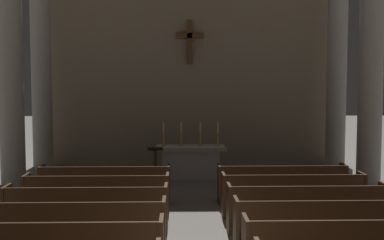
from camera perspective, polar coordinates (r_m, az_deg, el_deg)
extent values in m
cube|color=#422B19|center=(7.07, -16.81, -13.86)|extent=(3.03, 0.05, 0.50)
cube|color=#422B19|center=(8.42, -14.26, -12.83)|extent=(3.03, 0.40, 0.05)
cube|color=#422B19|center=(8.14, -14.65, -11.43)|extent=(3.03, 0.05, 0.50)
cube|color=#422B19|center=(8.66, -13.96, -13.92)|extent=(3.03, 0.04, 0.40)
cube|color=#422B19|center=(8.20, -3.43, -12.83)|extent=(0.06, 0.50, 0.95)
cube|color=#422B19|center=(9.50, -12.71, -10.85)|extent=(3.03, 0.40, 0.05)
cube|color=#422B19|center=(9.22, -13.01, -9.56)|extent=(3.03, 0.05, 0.50)
cube|color=#422B19|center=(9.73, -12.48, -11.86)|extent=(3.03, 0.04, 0.40)
cube|color=#422B19|center=(9.30, -3.19, -10.77)|extent=(0.06, 0.50, 0.95)
cube|color=#422B19|center=(9.88, -21.70, -10.16)|extent=(0.06, 0.50, 0.95)
cube|color=#422B19|center=(10.59, -11.50, -9.27)|extent=(3.03, 0.40, 0.05)
cube|color=#422B19|center=(10.32, -11.74, -8.07)|extent=(3.03, 0.05, 0.50)
cube|color=#422B19|center=(10.82, -11.31, -10.21)|extent=(3.03, 0.04, 0.40)
cube|color=#422B19|center=(10.41, -3.01, -9.15)|extent=(0.06, 0.50, 0.95)
cube|color=#422B19|center=(10.93, -19.61, -8.74)|extent=(0.06, 0.50, 0.95)
cube|color=#422B19|center=(11.69, -10.52, -7.99)|extent=(3.03, 0.40, 0.05)
cube|color=#422B19|center=(11.42, -10.72, -6.87)|extent=(3.03, 0.05, 0.50)
cube|color=#422B19|center=(11.92, -10.37, -8.87)|extent=(3.03, 0.04, 0.40)
cube|color=#422B19|center=(11.53, -2.86, -7.85)|extent=(0.06, 0.50, 0.95)
cube|color=#422B19|center=(12.00, -17.91, -7.56)|extent=(0.06, 0.50, 0.95)
cube|color=#422B19|center=(7.28, 19.27, -13.38)|extent=(3.03, 0.05, 0.50)
cube|color=#422B19|center=(8.60, 15.91, -12.51)|extent=(3.03, 0.40, 0.05)
cube|color=#422B19|center=(8.32, 16.42, -11.12)|extent=(3.03, 0.05, 0.50)
cube|color=#422B19|center=(8.83, 15.52, -13.58)|extent=(3.03, 0.04, 0.40)
cube|color=#422B19|center=(8.25, 5.41, -12.72)|extent=(0.06, 0.50, 0.95)
cube|color=#422B19|center=(9.66, 13.84, -10.62)|extent=(3.03, 0.40, 0.05)
cube|color=#422B19|center=(9.38, 14.24, -9.34)|extent=(3.03, 0.05, 0.50)
cube|color=#422B19|center=(9.89, 13.53, -11.63)|extent=(3.03, 0.04, 0.40)
cube|color=#422B19|center=(9.34, 4.54, -10.70)|extent=(0.06, 0.50, 0.95)
cube|color=#422B19|center=(10.14, 22.45, -9.82)|extent=(0.06, 0.50, 0.95)
cube|color=#422B19|center=(10.74, 12.20, -9.10)|extent=(3.03, 0.40, 0.05)
cube|color=#422B19|center=(10.46, 12.52, -7.91)|extent=(3.03, 0.05, 0.50)
cube|color=#422B19|center=(10.96, 11.96, -10.04)|extent=(3.03, 0.04, 0.40)
cube|color=#422B19|center=(10.45, 3.87, -9.10)|extent=(0.06, 0.50, 0.95)
cube|color=#422B19|center=(11.17, 20.04, -8.48)|extent=(0.06, 0.50, 0.95)
cube|color=#422B19|center=(11.82, 10.87, -7.86)|extent=(3.03, 0.40, 0.05)
cube|color=#422B19|center=(11.55, 11.13, -6.75)|extent=(3.03, 0.05, 0.50)
cube|color=#422B19|center=(12.04, 10.67, -8.73)|extent=(3.03, 0.04, 0.40)
cube|color=#422B19|center=(11.56, 3.33, -7.81)|extent=(0.06, 0.50, 0.95)
cube|color=#422B19|center=(12.22, 18.05, -7.36)|extent=(0.06, 0.50, 0.95)
cube|color=#ADA89E|center=(13.44, -20.96, -8.02)|extent=(0.89, 0.89, 0.20)
cylinder|color=#ADA89E|center=(13.18, -21.35, 7.19)|extent=(0.63, 0.63, 7.27)
cube|color=#ADA89E|center=(13.69, 20.71, -7.80)|extent=(0.89, 0.89, 0.20)
cylinder|color=#ADA89E|center=(13.43, 21.09, 7.13)|extent=(0.63, 0.63, 7.27)
cube|color=#ADA89E|center=(15.99, -17.70, -6.03)|extent=(0.89, 0.89, 0.20)
cylinder|color=#ADA89E|center=(15.77, -17.98, 6.72)|extent=(0.63, 0.63, 7.27)
cube|color=#ADA89E|center=(16.20, 17.04, -5.89)|extent=(0.89, 0.89, 0.20)
cylinder|color=#ADA89E|center=(15.98, 17.31, 6.69)|extent=(0.63, 0.63, 7.27)
cube|color=#BCB7AD|center=(14.69, -0.15, -5.38)|extent=(1.76, 0.72, 0.88)
cube|color=#BCB7AD|center=(14.61, -0.15, -3.45)|extent=(2.20, 0.90, 0.12)
cube|color=silver|center=(14.60, -0.15, -3.20)|extent=(2.09, 0.86, 0.01)
cylinder|color=#B79338|center=(14.61, -3.49, -3.14)|extent=(0.16, 0.16, 0.02)
cylinder|color=#B79338|center=(14.58, -3.50, -2.39)|extent=(0.07, 0.07, 0.41)
cylinder|color=silver|center=(14.55, -3.50, -0.94)|extent=(0.04, 0.04, 0.33)
cylinder|color=#B79338|center=(14.60, -1.33, -3.13)|extent=(0.16, 0.16, 0.02)
cylinder|color=#B79338|center=(14.57, -1.33, -2.39)|extent=(0.07, 0.07, 0.41)
cylinder|color=silver|center=(14.54, -1.33, -0.93)|extent=(0.04, 0.04, 0.33)
cylinder|color=#B79338|center=(14.61, 1.03, -3.13)|extent=(0.16, 0.16, 0.02)
cylinder|color=#B79338|center=(14.59, 1.03, -2.38)|extent=(0.07, 0.07, 0.41)
cylinder|color=silver|center=(14.55, 1.03, -0.93)|extent=(0.04, 0.04, 0.33)
cylinder|color=#B79338|center=(14.65, 3.18, -3.12)|extent=(0.16, 0.16, 0.02)
cylinder|color=#B79338|center=(14.62, 3.18, -2.37)|extent=(0.07, 0.07, 0.41)
cylinder|color=silver|center=(14.59, 3.19, -0.92)|extent=(0.04, 0.04, 0.33)
cube|color=gray|center=(16.53, -0.32, 8.04)|extent=(10.58, 0.25, 7.99)
cube|color=brown|center=(16.34, -0.31, 9.49)|extent=(0.18, 0.18, 1.50)
cube|color=brown|center=(16.37, -0.31, 10.27)|extent=(0.96, 0.18, 0.18)
cylinder|color=#422B19|center=(13.60, -4.49, -7.97)|extent=(0.36, 0.36, 0.04)
cylinder|color=#422B19|center=(13.50, -4.50, -5.87)|extent=(0.10, 0.10, 1.05)
cube|color=#422B19|center=(13.42, -4.51, -3.54)|extent=(0.44, 0.31, 0.15)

